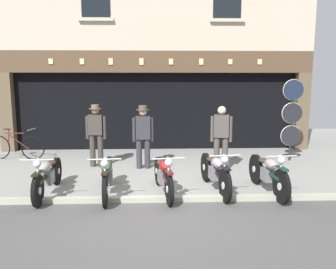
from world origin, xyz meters
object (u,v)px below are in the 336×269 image
shopkeeper_center (143,134)px  advert_board_near (80,99)px  motorcycle_center_right (215,171)px  motorcycle_center (163,175)px  advert_board_far (52,100)px  leaning_bicycle (15,146)px  motorcycle_left (48,175)px  tyre_sign_pole (292,114)px  salesman_left (96,132)px  motorcycle_right (268,173)px  motorcycle_center_left (107,175)px  salesman_right (221,135)px

shopkeeper_center → advert_board_near: advert_board_near is taller
motorcycle_center_right → shopkeeper_center: shopkeeper_center is taller
motorcycle_center → advert_board_far: advert_board_far is taller
leaning_bicycle → motorcycle_left: bearing=37.4°
tyre_sign_pole → advert_board_near: (-6.52, 1.98, 0.34)m
motorcycle_center_right → leaning_bicycle: size_ratio=1.17×
advert_board_far → shopkeeper_center: bearing=-40.8°
motorcycle_center → salesman_left: 3.04m
motorcycle_left → salesman_left: size_ratio=1.20×
salesman_left → shopkeeper_center: size_ratio=1.00×
motorcycle_left → tyre_sign_pole: (6.21, 2.85, 0.97)m
motorcycle_center_right → advert_board_far: bearing=-51.2°
salesman_left → advert_board_near: advert_board_near is taller
motorcycle_center → motorcycle_center_right: 1.12m
motorcycle_center_right → tyre_sign_pole: bearing=-141.4°
motorcycle_right → salesman_left: size_ratio=1.17×
motorcycle_left → advert_board_near: advert_board_near is taller
motorcycle_center_left → motorcycle_right: size_ratio=1.04×
motorcycle_left → tyre_sign_pole: size_ratio=0.85×
motorcycle_center_left → salesman_right: size_ratio=1.23×
advert_board_far → motorcycle_left: bearing=-75.4°
leaning_bicycle → advert_board_near: bearing=138.3°
salesman_left → tyre_sign_pole: tyre_sign_pole is taller
advert_board_near → motorcycle_center: bearing=-61.1°
motorcycle_center → motorcycle_center_right: bearing=-178.9°
salesman_left → leaning_bicycle: size_ratio=0.95×
advert_board_near → leaning_bicycle: advert_board_near is taller
tyre_sign_pole → advert_board_far: (-7.47, 1.98, 0.32)m
motorcycle_center_left → salesman_right: salesman_right is taller
shopkeeper_center → advert_board_far: advert_board_far is taller
motorcycle_right → motorcycle_left: bearing=-5.4°
motorcycle_center → salesman_right: 2.49m
motorcycle_right → motorcycle_center_right: bearing=-13.8°
salesman_left → salesman_right: (3.33, -0.54, -0.00)m
advert_board_near → tyre_sign_pole: bearing=-16.9°
advert_board_near → leaning_bicycle: size_ratio=0.49×
tyre_sign_pole → leaning_bicycle: 8.27m
salesman_left → motorcycle_center: bearing=132.4°
motorcycle_center_left → advert_board_far: 5.63m
shopkeeper_center → salesman_left: bearing=-14.3°
motorcycle_center_right → advert_board_near: (-3.81, 4.71, 1.29)m
motorcycle_center_right → salesman_left: bearing=-44.3°
motorcycle_center → advert_board_far: 6.24m
motorcycle_right → salesman_right: 2.03m
advert_board_near → salesman_right: bearing=-35.3°
motorcycle_center → shopkeeper_center: size_ratio=1.16×
salesman_left → tyre_sign_pole: 5.63m
motorcycle_center_left → shopkeeper_center: shopkeeper_center is taller
motorcycle_center_right → motorcycle_center_left: bearing=-2.1°
motorcycle_left → leaning_bicycle: size_ratio=1.14×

